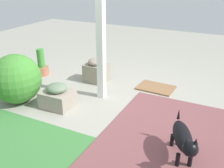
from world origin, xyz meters
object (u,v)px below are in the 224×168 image
stone_planter_nearest (96,71)px  dog (183,139)px  porch_pillar (101,32)px  doormat (156,88)px  stone_planter_mid (58,96)px  round_shrub (16,79)px  terracotta_pot_tall (42,66)px

stone_planter_nearest → dog: (-2.04, 1.60, 0.07)m
porch_pillar → dog: 2.10m
porch_pillar → doormat: porch_pillar is taller
porch_pillar → stone_planter_mid: 1.24m
stone_planter_mid → stone_planter_nearest: bearing=-91.9°
round_shrub → stone_planter_nearest: bearing=-118.8°
terracotta_pot_tall → doormat: bearing=-170.6°
stone_planter_nearest → round_shrub: bearing=61.2°
stone_planter_mid → round_shrub: bearing=12.1°
round_shrub → doormat: bearing=-141.4°
terracotta_pot_tall → dog: bearing=156.7°
dog → porch_pillar: bearing=-32.8°
round_shrub → terracotta_pot_tall: 1.24m
round_shrub → terracotta_pot_tall: size_ratio=1.47×
stone_planter_nearest → stone_planter_mid: (0.04, 1.19, -0.05)m
porch_pillar → stone_planter_nearest: size_ratio=4.75×
dog → doormat: 2.00m
dog → doormat: dog is taller
round_shrub → stone_planter_mid: bearing=-167.9°
stone_planter_mid → terracotta_pot_tall: (1.15, -0.98, 0.02)m
stone_planter_nearest → porch_pillar: bearing=127.3°
terracotta_pot_tall → dog: terracotta_pot_tall is taller
round_shrub → doormat: round_shrub is taller
porch_pillar → doormat: bearing=-135.3°
dog → terracotta_pot_tall: bearing=-23.3°
stone_planter_mid → doormat: bearing=-131.4°
porch_pillar → dog: (-1.62, 1.04, -0.84)m
stone_planter_mid → doormat: stone_planter_mid is taller
dog → doormat: (0.87, -1.78, -0.27)m
porch_pillar → dog: porch_pillar is taller
terracotta_pot_tall → round_shrub: bearing=112.2°
porch_pillar → terracotta_pot_tall: (1.62, -0.35, -0.94)m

